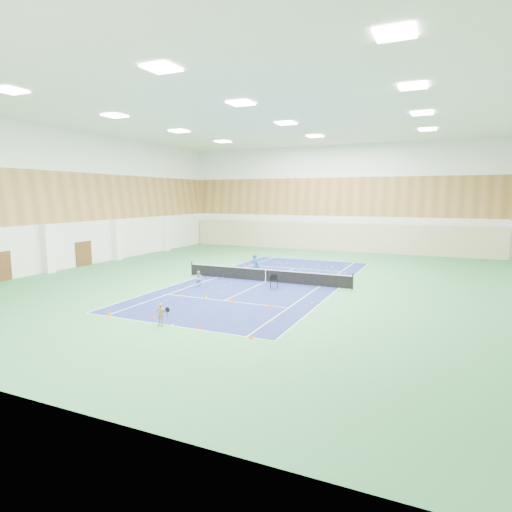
{
  "coord_description": "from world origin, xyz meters",
  "views": [
    {
      "loc": [
        12.1,
        -28.54,
        6.27
      ],
      "look_at": [
        -0.4,
        -0.83,
        2.0
      ],
      "focal_mm": 30.0,
      "sensor_mm": 36.0,
      "label": 1
    }
  ],
  "objects_px": {
    "tennis_net": "(266,274)",
    "child_court": "(199,279)",
    "ball_cart": "(274,282)",
    "child_apron": "(161,314)",
    "coach": "(255,266)"
  },
  "relations": [
    {
      "from": "tennis_net",
      "to": "child_court",
      "type": "bearing_deg",
      "value": -136.3
    },
    {
      "from": "ball_cart",
      "to": "child_apron",
      "type": "bearing_deg",
      "value": -119.94
    },
    {
      "from": "tennis_net",
      "to": "child_apron",
      "type": "bearing_deg",
      "value": -92.22
    },
    {
      "from": "coach",
      "to": "child_court",
      "type": "distance_m",
      "value": 4.75
    },
    {
      "from": "child_court",
      "to": "ball_cart",
      "type": "distance_m",
      "value": 5.25
    },
    {
      "from": "tennis_net",
      "to": "child_apron",
      "type": "height_order",
      "value": "child_apron"
    },
    {
      "from": "child_apron",
      "to": "ball_cart",
      "type": "xyz_separation_m",
      "value": [
        1.9,
        10.1,
        -0.08
      ]
    },
    {
      "from": "tennis_net",
      "to": "ball_cart",
      "type": "relative_size",
      "value": 13.49
    },
    {
      "from": "coach",
      "to": "ball_cart",
      "type": "xyz_separation_m",
      "value": [
        2.55,
        -2.52,
        -0.5
      ]
    },
    {
      "from": "child_court",
      "to": "child_apron",
      "type": "relative_size",
      "value": 1.0
    },
    {
      "from": "tennis_net",
      "to": "child_court",
      "type": "height_order",
      "value": "child_court"
    },
    {
      "from": "tennis_net",
      "to": "child_court",
      "type": "xyz_separation_m",
      "value": [
        -3.59,
        -3.43,
        0.0
      ]
    },
    {
      "from": "tennis_net",
      "to": "ball_cart",
      "type": "bearing_deg",
      "value": -53.2
    },
    {
      "from": "coach",
      "to": "ball_cart",
      "type": "distance_m",
      "value": 3.62
    },
    {
      "from": "coach",
      "to": "child_apron",
      "type": "distance_m",
      "value": 12.64
    }
  ]
}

